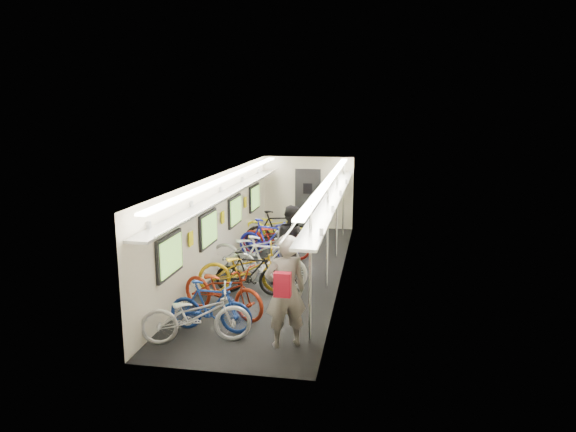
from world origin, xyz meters
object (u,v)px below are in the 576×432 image
at_px(bicycle_1, 211,306).
at_px(passenger_near, 285,291).
at_px(passenger_mid, 292,242).
at_px(backpack, 282,285).
at_px(bicycle_0, 196,315).

relative_size(bicycle_1, passenger_near, 0.81).
bearing_deg(passenger_mid, bicycle_1, 117.98).
xyz_separation_m(bicycle_1, passenger_near, (1.42, -0.34, 0.50)).
height_order(bicycle_1, backpack, backpack).
relative_size(bicycle_0, passenger_near, 0.97).
distance_m(bicycle_0, bicycle_1, 0.48).
bearing_deg(bicycle_1, passenger_near, -99.60).
xyz_separation_m(bicycle_0, bicycle_1, (0.10, 0.47, -0.02)).
relative_size(bicycle_1, passenger_mid, 0.89).
bearing_deg(bicycle_0, backpack, -123.18).
xyz_separation_m(bicycle_0, passenger_near, (1.51, 0.14, 0.47)).
bearing_deg(passenger_near, bicycle_0, -19.58).
height_order(passenger_mid, backpack, passenger_mid).
bearing_deg(passenger_mid, backpack, 141.56).
bearing_deg(passenger_near, passenger_mid, -106.82).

